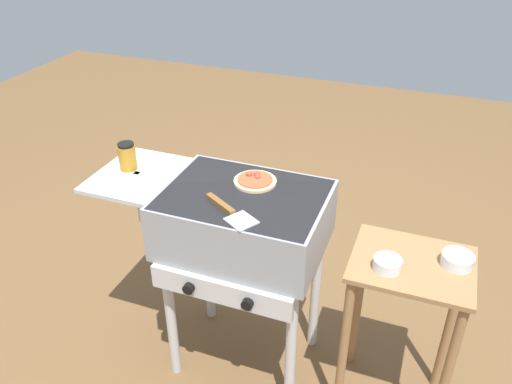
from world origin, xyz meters
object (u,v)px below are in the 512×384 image
Objects in this scene: topping_bowl_far at (457,260)px; sauce_jar at (127,156)px; grill at (241,225)px; prep_table at (404,306)px; topping_bowl_near at (387,264)px; pizza_pepperoni at (255,180)px; spatula at (229,211)px.

sauce_jar is at bearing -179.18° from topping_bowl_far.
prep_table is at bearing 0.37° from grill.
topping_bowl_near and topping_bowl_far have the same top height.
pizza_pepperoni is 1.47× the size of sauce_jar.
grill is 0.82m from topping_bowl_far.
grill is 0.71m from prep_table.
pizza_pepperoni is 0.55m from sauce_jar.
pizza_pepperoni is 0.61m from topping_bowl_near.
grill reaches higher than topping_bowl_far.
pizza_pepperoni is 1.72× the size of topping_bowl_near.
prep_table is at bearing -8.67° from pizza_pepperoni.
sauce_jar is 1.26m from prep_table.
topping_bowl_far is (0.81, 0.18, -0.13)m from spatula.
pizza_pepperoni is at bearing 77.95° from grill.
spatula is at bearing -92.61° from pizza_pepperoni.
prep_table is (1.19, -0.02, -0.42)m from sauce_jar.
pizza_pepperoni reaches higher than topping_bowl_far.
grill is 9.55× the size of topping_bowl_near.
sauce_jar is 1.12m from topping_bowl_near.
spatula is 0.77m from prep_table.
grill is 0.59m from topping_bowl_near.
sauce_jar is at bearing 175.20° from topping_bowl_near.
sauce_jar is at bearing 177.31° from grill.
spatula is (-0.01, -0.24, -0.00)m from pizza_pepperoni.
pizza_pepperoni is (0.02, 0.10, 0.15)m from grill.
pizza_pepperoni reaches higher than topping_bowl_near.
spatula reaches higher than topping_bowl_far.
sauce_jar is 0.47× the size of spatula.
sauce_jar is 0.16× the size of prep_table.
sauce_jar is (-0.54, -0.08, 0.05)m from pizza_pepperoni.
pizza_pepperoni is at bearing 8.42° from sauce_jar.
topping_bowl_far is at bearing 14.80° from prep_table.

